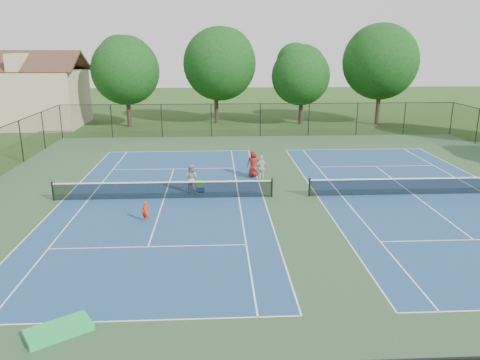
{
  "coord_description": "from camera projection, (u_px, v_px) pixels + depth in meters",
  "views": [
    {
      "loc": [
        -4.1,
        -24.57,
        8.13
      ],
      "look_at": [
        -2.87,
        -1.0,
        1.3
      ],
      "focal_mm": 35.0,
      "sensor_mm": 36.0,
      "label": 1
    }
  ],
  "objects": [
    {
      "name": "tree_back_b",
      "position": [
        216.0,
        60.0,
        48.94
      ],
      "size": [
        7.6,
        7.6,
        10.03
      ],
      "color": "#2D2116",
      "rests_on": "ground"
    },
    {
      "name": "tennis_court_right",
      "position": [
        413.0,
        193.0,
        26.36
      ],
      "size": [
        12.0,
        23.83,
        1.07
      ],
      "color": "navy",
      "rests_on": "ground"
    },
    {
      "name": "court_pad",
      "position": [
        290.0,
        197.0,
        26.04
      ],
      "size": [
        36.0,
        36.0,
        0.01
      ],
      "primitive_type": "cube",
      "color": "#284729",
      "rests_on": "ground"
    },
    {
      "name": "perimeter_fence",
      "position": [
        291.0,
        169.0,
        25.59
      ],
      "size": [
        36.08,
        36.08,
        3.02
      ],
      "color": "black",
      "rests_on": "ground"
    },
    {
      "name": "tree_back_c",
      "position": [
        302.0,
        71.0,
        48.75
      ],
      "size": [
        6.0,
        6.0,
        8.4
      ],
      "color": "#2D2116",
      "rests_on": "ground"
    },
    {
      "name": "tree_back_d",
      "position": [
        382.0,
        58.0,
        47.82
      ],
      "size": [
        7.8,
        7.8,
        10.37
      ],
      "color": "#2D2116",
      "rests_on": "ground"
    },
    {
      "name": "ball_crate",
      "position": [
        201.0,
        190.0,
        26.81
      ],
      "size": [
        0.44,
        0.34,
        0.3
      ],
      "primitive_type": "cube",
      "rotation": [
        0.0,
        0.0,
        -0.07
      ],
      "color": "navy",
      "rests_on": "ground"
    },
    {
      "name": "clapboard_house",
      "position": [
        31.0,
        96.0,
        48.0
      ],
      "size": [
        10.8,
        8.1,
        7.65
      ],
      "color": "tan",
      "rests_on": "ground"
    },
    {
      "name": "green_tarp",
      "position": [
        59.0,
        330.0,
        13.67
      ],
      "size": [
        2.04,
        1.79,
        0.21
      ],
      "primitive_type": "cube",
      "rotation": [
        0.0,
        0.0,
        0.58
      ],
      "color": "green",
      "rests_on": "ground"
    },
    {
      "name": "child_player",
      "position": [
        145.0,
        212.0,
        22.22
      ],
      "size": [
        0.43,
        0.37,
        1.0
      ],
      "primitive_type": "imported",
      "rotation": [
        0.0,
        0.0,
        -0.43
      ],
      "color": "red",
      "rests_on": "ground"
    },
    {
      "name": "instructor",
      "position": [
        191.0,
        178.0,
        26.54
      ],
      "size": [
        0.99,
        0.9,
        1.67
      ],
      "primitive_type": "imported",
      "rotation": [
        0.0,
        0.0,
        2.75
      ],
      "color": "#9D9C9F",
      "rests_on": "ground"
    },
    {
      "name": "bystander_a",
      "position": [
        261.0,
        168.0,
        28.96
      ],
      "size": [
        1.01,
        0.75,
        1.59
      ],
      "primitive_type": "imported",
      "rotation": [
        0.0,
        0.0,
        3.58
      ],
      "color": "silver",
      "rests_on": "ground"
    },
    {
      "name": "ground",
      "position": [
        290.0,
        197.0,
        26.04
      ],
      "size": [
        140.0,
        140.0,
        0.0
      ],
      "primitive_type": "plane",
      "color": "#234716",
      "rests_on": "ground"
    },
    {
      "name": "ball_hopper",
      "position": [
        200.0,
        184.0,
        26.72
      ],
      "size": [
        0.36,
        0.31,
        0.36
      ],
      "primitive_type": "cube",
      "rotation": [
        0.0,
        0.0,
        -0.09
      ],
      "color": "green",
      "rests_on": "ball_crate"
    },
    {
      "name": "tree_back_a",
      "position": [
        126.0,
        67.0,
        46.73
      ],
      "size": [
        6.8,
        6.8,
        9.15
      ],
      "color": "#2D2116",
      "rests_on": "ground"
    },
    {
      "name": "bystander_c",
      "position": [
        253.0,
        164.0,
        29.8
      ],
      "size": [
        0.87,
        0.6,
        1.71
      ],
      "primitive_type": "imported",
      "rotation": [
        0.0,
        0.0,
        3.07
      ],
      "color": "maroon",
      "rests_on": "ground"
    },
    {
      "name": "tennis_court_left",
      "position": [
        164.0,
        197.0,
        25.66
      ],
      "size": [
        12.0,
        23.83,
        1.07
      ],
      "color": "navy",
      "rests_on": "ground"
    }
  ]
}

